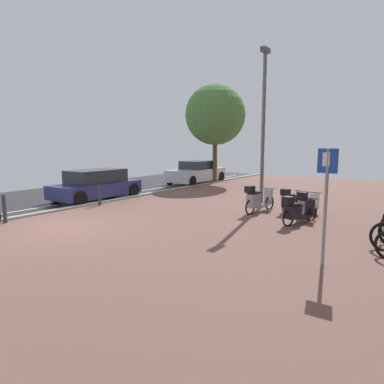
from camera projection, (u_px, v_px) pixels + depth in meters
ground at (93, 236)px, 9.73m from camera, size 21.00×40.00×0.13m
scooter_near at (296, 211)px, 10.93m from camera, size 0.81×1.62×0.95m
scooter_mid at (307, 205)px, 12.00m from camera, size 0.52×1.79×0.95m
scooter_far at (291, 201)px, 12.95m from camera, size 0.60×1.72×0.92m
scooter_extra at (257, 200)px, 12.73m from camera, size 0.63×1.82×1.05m
parked_car_near at (96, 185)px, 15.71m from camera, size 1.83×4.10×1.34m
parked_car_far at (197, 172)px, 22.16m from camera, size 1.85×4.37×1.39m
parking_sign at (326, 194)px, 7.13m from camera, size 0.40×0.07×2.44m
lamp_post at (263, 121)px, 13.39m from camera, size 0.20×0.52×6.07m
street_tree at (215, 115)px, 21.69m from camera, size 3.76×3.76×6.14m
bollard_near at (4, 209)px, 11.10m from camera, size 0.12×0.12×0.91m
bollard_far at (99, 195)px, 14.23m from camera, size 0.12×0.12×0.84m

